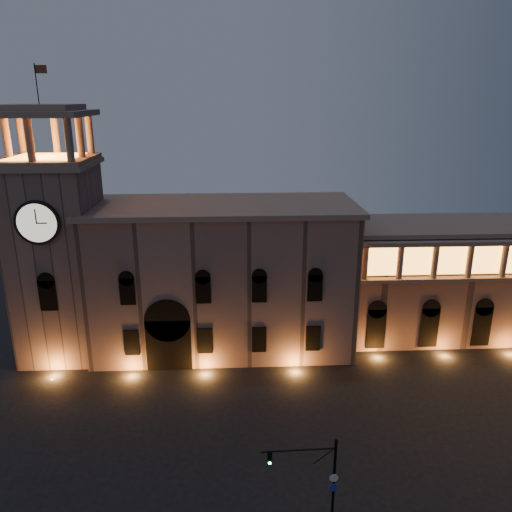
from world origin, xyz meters
name	(u,v)px	position (x,y,z in m)	size (l,w,h in m)	color
ground	(246,468)	(0.00, 0.00, 0.00)	(160.00, 160.00, 0.00)	black
government_building	(222,277)	(-2.08, 21.93, 8.77)	(30.80, 12.80, 17.60)	#7A5A4F
clock_tower	(58,252)	(-20.50, 20.98, 12.50)	(9.80, 9.80, 32.40)	#7A5A4F
colonnade_wing	(492,278)	(32.00, 23.92, 7.33)	(40.60, 11.50, 14.50)	brown
traffic_light	(321,482)	(5.02, -6.08, 3.87)	(5.37, 0.61, 7.37)	black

